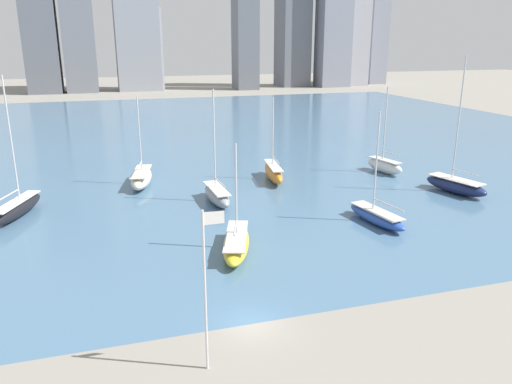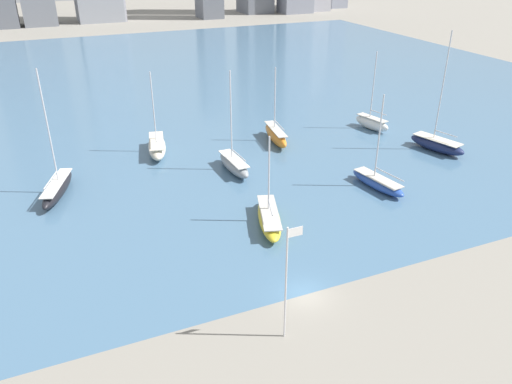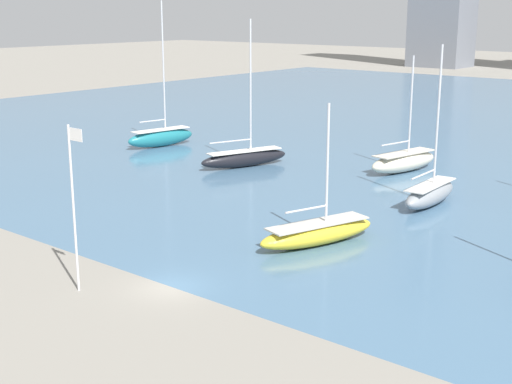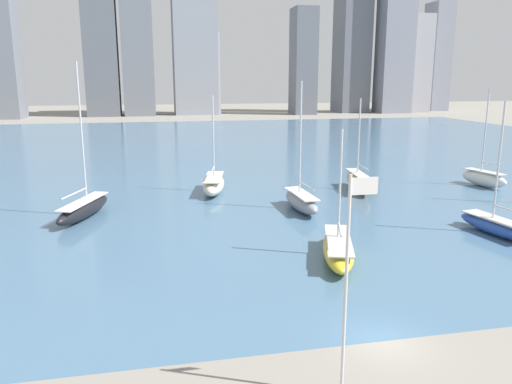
% 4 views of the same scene
% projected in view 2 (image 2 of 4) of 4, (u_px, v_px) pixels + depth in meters
% --- Properties ---
extents(ground_plane, '(500.00, 500.00, 0.00)m').
position_uv_depth(ground_plane, '(305.00, 295.00, 42.67)').
color(ground_plane, gray).
extents(harbor_water, '(180.00, 140.00, 0.00)m').
position_uv_depth(harbor_water, '(140.00, 91.00, 100.10)').
color(harbor_water, '#476B89').
rests_on(harbor_water, ground_plane).
extents(flag_pole, '(1.24, 0.14, 9.70)m').
position_uv_depth(flag_pole, '(287.00, 279.00, 35.87)').
color(flag_pole, silver).
rests_on(flag_pole, ground_plane).
extents(sailboat_navy, '(4.74, 8.91, 16.66)m').
position_uv_depth(sailboat_navy, '(437.00, 144.00, 71.35)').
color(sailboat_navy, '#19234C').
rests_on(sailboat_navy, harbor_water).
extents(sailboat_black, '(5.10, 10.01, 14.90)m').
position_uv_depth(sailboat_black, '(57.00, 188.00, 58.82)').
color(sailboat_black, black).
rests_on(sailboat_black, harbor_water).
extents(sailboat_white, '(3.19, 6.92, 12.16)m').
position_uv_depth(sailboat_white, '(372.00, 123.00, 79.48)').
color(sailboat_white, white).
rests_on(sailboat_white, harbor_water).
extents(sailboat_blue, '(3.40, 8.65, 11.54)m').
position_uv_depth(sailboat_blue, '(378.00, 182.00, 60.65)').
color(sailboat_blue, '#284CA8').
rests_on(sailboat_blue, harbor_water).
extents(sailboat_gray, '(2.34, 8.27, 13.11)m').
position_uv_depth(sailboat_gray, '(234.00, 164.00, 64.95)').
color(sailboat_gray, gray).
rests_on(sailboat_gray, harbor_water).
extents(sailboat_cream, '(4.21, 9.38, 11.45)m').
position_uv_depth(sailboat_cream, '(157.00, 146.00, 70.48)').
color(sailboat_cream, beige).
rests_on(sailboat_cream, harbor_water).
extents(sailboat_yellow, '(5.06, 9.65, 9.74)m').
position_uv_depth(sailboat_yellow, '(269.00, 218.00, 52.82)').
color(sailboat_yellow, yellow).
rests_on(sailboat_yellow, harbor_water).
extents(sailboat_orange, '(2.98, 9.24, 11.06)m').
position_uv_depth(sailboat_orange, '(276.00, 135.00, 74.30)').
color(sailboat_orange, orange).
rests_on(sailboat_orange, harbor_water).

